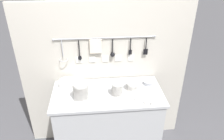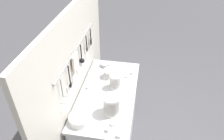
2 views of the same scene
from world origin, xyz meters
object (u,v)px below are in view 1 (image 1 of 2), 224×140
Objects in this scene: cup_mid_row at (59,99)px; cup_edge_far at (108,80)px; cup_edge_near at (146,102)px; cup_back_left at (137,99)px; cup_front_right at (53,106)px; bowl_stack_short_front at (81,91)px; plate_stack at (67,83)px; cup_by_caddy at (66,101)px; steel_mixing_bowl at (148,83)px; cup_centre at (153,103)px; bowl_stack_wide_centre at (117,89)px; bowl_stack_back_corner at (132,86)px.

cup_edge_far is at bearing 31.29° from cup_mid_row.
cup_back_left is (-0.09, 0.06, 0.00)m from cup_edge_near.
cup_front_right is at bearing -177.93° from cup_back_left.
plate_stack is at bearing 121.37° from bowl_stack_short_front.
cup_by_caddy is at bearing -88.73° from plate_stack.
cup_by_caddy is 0.14m from cup_front_right.
cup_front_right is (-0.86, -0.03, 0.00)m from cup_back_left.
plate_stack reaches higher than cup_mid_row.
steel_mixing_bowl is (0.94, -0.05, -0.01)m from plate_stack.
cup_centre is at bearing -9.35° from cup_mid_row.
steel_mixing_bowl is 2.59× the size of cup_mid_row.
steel_mixing_bowl reaches higher than cup_mid_row.
bowl_stack_wide_centre reaches higher than cup_centre.
plate_stack is (-0.16, 0.27, -0.07)m from bowl_stack_short_front.
steel_mixing_bowl is at bearing 15.75° from cup_by_caddy.
cup_edge_far is (0.31, 0.32, -0.08)m from bowl_stack_short_front.
cup_mid_row and cup_front_right have the same top height.
bowl_stack_short_front is at bearing 167.14° from cup_centre.
cup_edge_near is at bearing -8.41° from cup_mid_row.
cup_mid_row is (-0.06, -0.28, -0.02)m from plate_stack.
bowl_stack_back_corner is at bearing 13.20° from cup_by_caddy.
cup_edge_far is (0.54, 0.33, 0.00)m from cup_mid_row.
bowl_stack_wide_centre reaches higher than cup_by_caddy.
bowl_stack_back_corner is 2.96× the size of cup_mid_row.
cup_edge_far is at bearing 45.71° from bowl_stack_short_front.
bowl_stack_short_front is at bearing -175.53° from bowl_stack_wide_centre.
plate_stack reaches higher than cup_edge_far.
bowl_stack_short_front reaches higher than cup_front_right.
cup_back_left and cup_front_right have the same top height.
bowl_stack_short_front is 0.39m from bowl_stack_wide_centre.
bowl_stack_back_corner is 0.79× the size of bowl_stack_wide_centre.
cup_edge_near is 0.07m from cup_centre.
cup_edge_near is (0.10, -0.27, -0.03)m from bowl_stack_back_corner.
cup_edge_far is (0.47, 0.05, -0.02)m from plate_stack.
bowl_stack_wide_centre reaches higher than cup_front_right.
cup_mid_row and cup_back_left have the same top height.
bowl_stack_back_corner is 2.96× the size of cup_by_caddy.
bowl_stack_back_corner is 0.21m from cup_back_left.
bowl_stack_short_front is 0.98× the size of plate_stack.
bowl_stack_back_corner is 0.34m from cup_centre.
cup_edge_near is (0.83, -0.10, 0.00)m from cup_by_caddy.
cup_edge_far is at bearing 37.44° from cup_by_caddy.
cup_mid_row is 0.12m from cup_front_right.
bowl_stack_wide_centre is 0.40m from cup_centre.
bowl_stack_short_front is 0.69m from cup_edge_near.
cup_edge_far is 1.00× the size of cup_centre.
plate_stack is at bearing 153.70° from cup_edge_near.
plate_stack is 4.69× the size of cup_back_left.
cup_back_left is (0.58, -0.08, -0.08)m from bowl_stack_short_front.
bowl_stack_wide_centre is at bearing 4.47° from bowl_stack_short_front.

